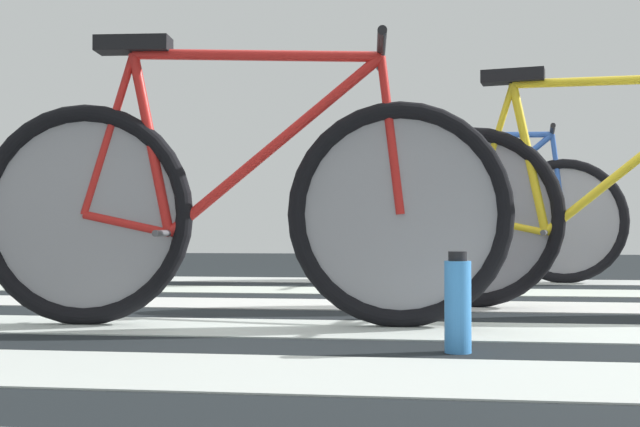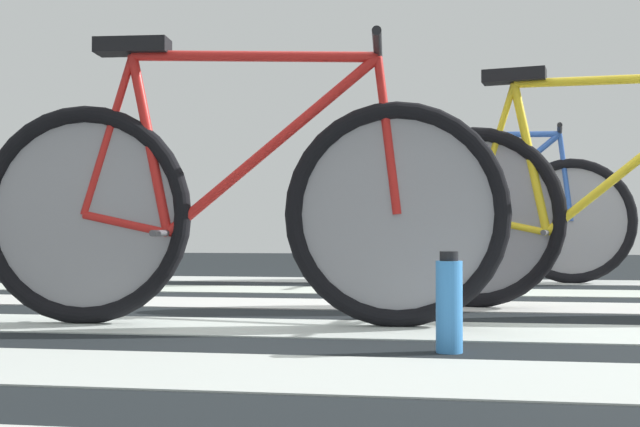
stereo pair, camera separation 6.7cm
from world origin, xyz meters
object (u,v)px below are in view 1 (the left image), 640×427
(bicycle_2_of_3, at_px, (608,209))
(bicycle_3_of_3, at_px, (473,217))
(bicycle_1_of_3, at_px, (239,206))
(water_bottle, at_px, (458,304))
(cyclist_3_of_3, at_px, (420,174))

(bicycle_2_of_3, relative_size, bicycle_3_of_3, 0.99)
(bicycle_3_of_3, bearing_deg, bicycle_2_of_3, -68.67)
(bicycle_2_of_3, bearing_deg, bicycle_1_of_3, -142.87)
(bicycle_2_of_3, relative_size, water_bottle, 6.73)
(water_bottle, bearing_deg, cyclist_3_of_3, 92.05)
(cyclist_3_of_3, relative_size, water_bottle, 3.89)
(bicycle_1_of_3, xyz_separation_m, bicycle_3_of_3, (0.88, 2.28, 0.00))
(bicycle_2_of_3, height_order, water_bottle, bicycle_2_of_3)
(bicycle_1_of_3, relative_size, bicycle_3_of_3, 1.01)
(bicycle_1_of_3, height_order, water_bottle, bicycle_1_of_3)
(bicycle_3_of_3, xyz_separation_m, cyclist_3_of_3, (-0.31, 0.04, 0.26))
(bicycle_1_of_3, distance_m, bicycle_3_of_3, 2.44)
(bicycle_2_of_3, bearing_deg, bicycle_3_of_3, 114.96)
(bicycle_1_of_3, bearing_deg, bicycle_2_of_3, 21.75)
(bicycle_3_of_3, distance_m, cyclist_3_of_3, 0.40)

